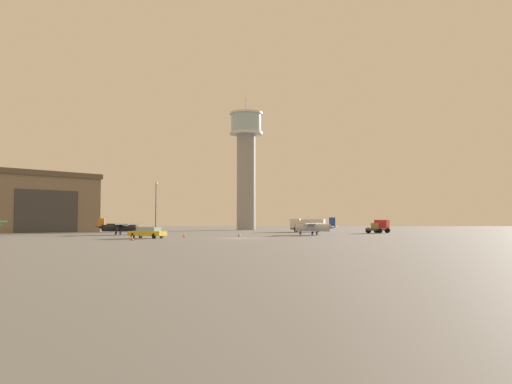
% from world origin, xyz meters
% --- Properties ---
extents(ground_plane, '(400.00, 400.00, 0.00)m').
position_xyz_m(ground_plane, '(0.00, 0.00, 0.00)').
color(ground_plane, slate).
extents(control_tower, '(8.49, 8.49, 34.27)m').
position_xyz_m(control_tower, '(6.37, 71.58, 18.23)').
color(control_tower, gray).
rests_on(control_tower, ground_plane).
extents(hangar, '(33.00, 33.10, 11.61)m').
position_xyz_m(hangar, '(-41.13, 46.59, 5.83)').
color(hangar, '#7A6B56').
rests_on(hangar, ground_plane).
extents(airplane_black, '(6.77, 8.66, 2.55)m').
position_xyz_m(airplane_black, '(-17.25, 18.73, 1.19)').
color(airplane_black, black).
rests_on(airplane_black, ground_plane).
extents(airplane_silver, '(6.81, 8.37, 2.68)m').
position_xyz_m(airplane_silver, '(12.67, 16.05, 1.25)').
color(airplane_silver, '#B7BABF').
rests_on(airplane_silver, ground_plane).
extents(truck_box_white, '(7.23, 4.65, 2.64)m').
position_xyz_m(truck_box_white, '(16.55, 41.50, 1.53)').
color(truck_box_white, '#38383D').
rests_on(truck_box_white, ground_plane).
extents(truck_flatbed_red, '(5.47, 5.90, 2.38)m').
position_xyz_m(truck_flatbed_red, '(27.31, 29.09, 1.17)').
color(truck_flatbed_red, '#38383D').
rests_on(truck_flatbed_red, ground_plane).
extents(car_yellow, '(4.81, 3.65, 1.37)m').
position_xyz_m(car_yellow, '(-10.95, 0.07, 0.74)').
color(car_yellow, gold).
rests_on(car_yellow, ground_plane).
extents(light_post_east, '(0.44, 0.44, 10.20)m').
position_xyz_m(light_post_east, '(-14.10, 45.71, 5.96)').
color(light_post_east, '#38383D').
rests_on(light_post_east, ground_plane).
extents(traffic_cone_near_left, '(0.36, 0.36, 0.62)m').
position_xyz_m(traffic_cone_near_left, '(0.62, 8.40, 0.30)').
color(traffic_cone_near_left, black).
rests_on(traffic_cone_near_left, ground_plane).
extents(traffic_cone_near_right, '(0.36, 0.36, 0.62)m').
position_xyz_m(traffic_cone_near_right, '(-11.91, -6.70, 0.31)').
color(traffic_cone_near_right, black).
rests_on(traffic_cone_near_right, ground_plane).
extents(traffic_cone_mid_apron, '(0.36, 0.36, 0.59)m').
position_xyz_m(traffic_cone_mid_apron, '(-6.79, 5.45, 0.29)').
color(traffic_cone_mid_apron, black).
rests_on(traffic_cone_mid_apron, ground_plane).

